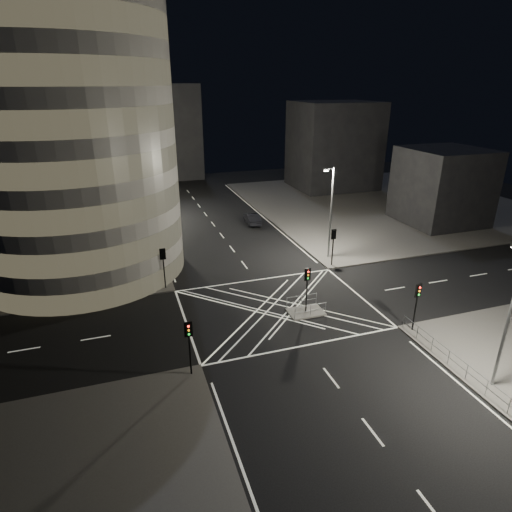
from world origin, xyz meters
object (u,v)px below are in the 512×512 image
object	(u,v)px
central_island	(306,312)
street_lamp_right_far	(331,210)
street_lamp_left_far	(136,182)
traffic_signal_nl	(189,338)
traffic_signal_fl	(163,261)
traffic_signal_fr	(333,240)
street_lamp_right_near	(510,311)
traffic_signal_island	(307,282)
traffic_signal_nr	(417,298)
sedan	(252,219)
street_lamp_left_near	(148,219)

from	to	relation	value
central_island	street_lamp_right_far	world-z (taller)	street_lamp_right_far
central_island	street_lamp_left_far	size ratio (longest dim) A/B	0.30
traffic_signal_nl	central_island	bearing A→B (deg)	26.14
central_island	traffic_signal_fl	distance (m)	13.91
traffic_signal_fr	street_lamp_right_near	xyz separation A→B (m)	(0.64, -20.80, 2.63)
traffic_signal_nl	traffic_signal_island	world-z (taller)	same
traffic_signal_nr	traffic_signal_island	distance (m)	8.62
central_island	street_lamp_right_near	distance (m)	15.54
traffic_signal_fl	street_lamp_right_near	world-z (taller)	street_lamp_right_near
traffic_signal_fl	sedan	world-z (taller)	traffic_signal_fl
traffic_signal_fl	traffic_signal_nr	xyz separation A→B (m)	(17.60, -13.60, 0.00)
street_lamp_right_near	sedan	world-z (taller)	street_lamp_right_near
street_lamp_right_far	central_island	bearing A→B (deg)	-125.30
traffic_signal_fl	traffic_signal_nl	xyz separation A→B (m)	(0.00, -13.60, 0.00)
traffic_signal_fr	street_lamp_right_near	bearing A→B (deg)	-88.25
central_island	traffic_signal_nr	bearing A→B (deg)	-37.93
street_lamp_right_far	sedan	xyz separation A→B (m)	(-4.24, 14.44, -4.78)
central_island	street_lamp_left_near	xyz separation A→B (m)	(-11.44, 13.50, 5.47)
street_lamp_right_near	sedan	bearing A→B (deg)	96.46
traffic_signal_island	street_lamp_left_near	size ratio (longest dim) A/B	0.40
traffic_signal_nr	street_lamp_left_far	size ratio (longest dim) A/B	0.40
traffic_signal_fl	traffic_signal_island	bearing A→B (deg)	-37.54
traffic_signal_fl	street_lamp_right_far	world-z (taller)	street_lamp_right_far
traffic_signal_island	sedan	distance (m)	25.24
central_island	traffic_signal_nr	xyz separation A→B (m)	(6.80, -5.30, 2.84)
central_island	traffic_signal_fr	size ratio (longest dim) A/B	0.75
traffic_signal_nl	traffic_signal_fr	xyz separation A→B (m)	(17.60, 13.60, 0.00)
traffic_signal_fr	sedan	size ratio (longest dim) A/B	0.87
central_island	traffic_signal_island	distance (m)	2.84
central_island	street_lamp_left_near	bearing A→B (deg)	130.27
central_island	street_lamp_right_near	world-z (taller)	street_lamp_right_near
central_island	traffic_signal_nl	world-z (taller)	traffic_signal_nl
traffic_signal_fl	sedan	xyz separation A→B (m)	(13.99, 16.64, -2.16)
street_lamp_left_far	traffic_signal_fr	bearing A→B (deg)	-51.83
traffic_signal_nr	street_lamp_left_far	xyz separation A→B (m)	(-18.24, 36.80, 2.63)
central_island	traffic_signal_fr	world-z (taller)	traffic_signal_fr
traffic_signal_fl	sedan	size ratio (longest dim) A/B	0.87
street_lamp_left_near	sedan	xyz separation A→B (m)	(14.63, 11.44, -4.78)
traffic_signal_fl	street_lamp_left_far	size ratio (longest dim) A/B	0.40
traffic_signal_nl	traffic_signal_nr	xyz separation A→B (m)	(17.60, 0.00, 0.00)
traffic_signal_fl	street_lamp_right_far	distance (m)	18.55
traffic_signal_nr	sedan	size ratio (longest dim) A/B	0.87
traffic_signal_island	traffic_signal_fl	bearing A→B (deg)	142.46
traffic_signal_nr	street_lamp_left_far	world-z (taller)	street_lamp_left_far
traffic_signal_nr	street_lamp_left_near	xyz separation A→B (m)	(-18.24, 18.80, 2.63)
traffic_signal_nl	traffic_signal_nr	size ratio (longest dim) A/B	1.00
traffic_signal_nl	sedan	xyz separation A→B (m)	(13.99, 30.24, -2.16)
traffic_signal_nl	street_lamp_right_near	bearing A→B (deg)	-21.55
central_island	street_lamp_left_far	bearing A→B (deg)	109.95
central_island	traffic_signal_island	world-z (taller)	traffic_signal_island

